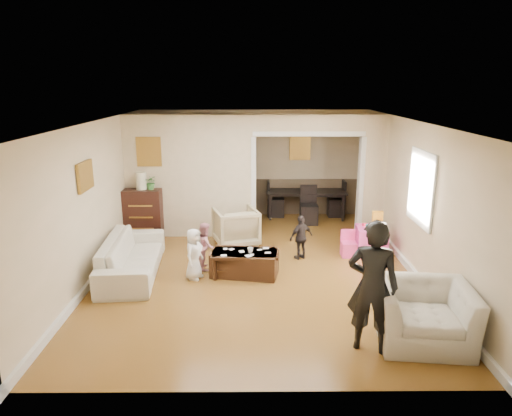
{
  "coord_description": "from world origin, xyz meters",
  "views": [
    {
      "loc": [
        -0.06,
        -7.77,
        3.23
      ],
      "look_at": [
        0.0,
        0.2,
        1.05
      ],
      "focal_mm": 32.29,
      "sensor_mm": 36.0,
      "label": 1
    }
  ],
  "objects_px": {
    "sofa": "(132,256)",
    "table_lamp": "(141,181)",
    "armchair_front": "(424,314)",
    "child_toddler": "(301,237)",
    "adult_person": "(372,286)",
    "child_kneel_a": "(194,254)",
    "coffee_table": "(245,263)",
    "cyan_cup": "(368,227)",
    "dining_table": "(306,203)",
    "coffee_cup": "(250,250)",
    "dresser": "(144,214)",
    "play_table": "(371,241)",
    "child_kneel_b": "(206,246)",
    "armchair_back": "(236,227)"
  },
  "relations": [
    {
      "from": "coffee_table",
      "to": "adult_person",
      "type": "relative_size",
      "value": 0.66
    },
    {
      "from": "armchair_front",
      "to": "coffee_table",
      "type": "relative_size",
      "value": 1.04
    },
    {
      "from": "dresser",
      "to": "child_toddler",
      "type": "distance_m",
      "value": 3.42
    },
    {
      "from": "play_table",
      "to": "dining_table",
      "type": "bearing_deg",
      "value": 109.96
    },
    {
      "from": "coffee_cup",
      "to": "adult_person",
      "type": "bearing_deg",
      "value": -56.64
    },
    {
      "from": "armchair_front",
      "to": "coffee_cup",
      "type": "relative_size",
      "value": 11.61
    },
    {
      "from": "armchair_front",
      "to": "child_kneel_b",
      "type": "relative_size",
      "value": 1.37
    },
    {
      "from": "dining_table",
      "to": "child_kneel_a",
      "type": "xyz_separation_m",
      "value": [
        -2.31,
        -3.79,
        0.1
      ]
    },
    {
      "from": "table_lamp",
      "to": "coffee_cup",
      "type": "distance_m",
      "value": 3.11
    },
    {
      "from": "armchair_back",
      "to": "adult_person",
      "type": "bearing_deg",
      "value": 97.59
    },
    {
      "from": "play_table",
      "to": "child_kneel_a",
      "type": "distance_m",
      "value": 3.47
    },
    {
      "from": "dresser",
      "to": "dining_table",
      "type": "height_order",
      "value": "dresser"
    },
    {
      "from": "armchair_front",
      "to": "dresser",
      "type": "bearing_deg",
      "value": 144.26
    },
    {
      "from": "sofa",
      "to": "child_toddler",
      "type": "relative_size",
      "value": 2.62
    },
    {
      "from": "table_lamp",
      "to": "child_kneel_a",
      "type": "relative_size",
      "value": 0.41
    },
    {
      "from": "armchair_back",
      "to": "sofa",
      "type": "bearing_deg",
      "value": 22.52
    },
    {
      "from": "cyan_cup",
      "to": "child_kneel_b",
      "type": "xyz_separation_m",
      "value": [
        -3.03,
        -0.63,
        -0.15
      ]
    },
    {
      "from": "play_table",
      "to": "child_kneel_b",
      "type": "bearing_deg",
      "value": -167.82
    },
    {
      "from": "armchair_back",
      "to": "dresser",
      "type": "distance_m",
      "value": 2.0
    },
    {
      "from": "table_lamp",
      "to": "dining_table",
      "type": "distance_m",
      "value": 4.12
    },
    {
      "from": "child_kneel_b",
      "to": "armchair_front",
      "type": "bearing_deg",
      "value": -138.41
    },
    {
      "from": "dresser",
      "to": "play_table",
      "type": "relative_size",
      "value": 1.94
    },
    {
      "from": "cyan_cup",
      "to": "adult_person",
      "type": "bearing_deg",
      "value": -102.92
    },
    {
      "from": "sofa",
      "to": "dining_table",
      "type": "bearing_deg",
      "value": -48.1
    },
    {
      "from": "coffee_table",
      "to": "cyan_cup",
      "type": "distance_m",
      "value": 2.54
    },
    {
      "from": "dresser",
      "to": "table_lamp",
      "type": "distance_m",
      "value": 0.72
    },
    {
      "from": "table_lamp",
      "to": "play_table",
      "type": "height_order",
      "value": "table_lamp"
    },
    {
      "from": "armchair_front",
      "to": "dresser",
      "type": "height_order",
      "value": "dresser"
    },
    {
      "from": "armchair_front",
      "to": "child_kneel_a",
      "type": "height_order",
      "value": "child_kneel_a"
    },
    {
      "from": "dresser",
      "to": "play_table",
      "type": "distance_m",
      "value": 4.7
    },
    {
      "from": "armchair_front",
      "to": "child_toddler",
      "type": "xyz_separation_m",
      "value": [
        -1.27,
        2.89,
        0.05
      ]
    },
    {
      "from": "dining_table",
      "to": "child_toddler",
      "type": "height_order",
      "value": "child_toddler"
    },
    {
      "from": "sofa",
      "to": "table_lamp",
      "type": "distance_m",
      "value": 2.09
    },
    {
      "from": "armchair_front",
      "to": "armchair_back",
      "type": "bearing_deg",
      "value": 130.96
    },
    {
      "from": "play_table",
      "to": "dining_table",
      "type": "xyz_separation_m",
      "value": [
        -0.97,
        2.67,
        0.07
      ]
    },
    {
      "from": "play_table",
      "to": "child_toddler",
      "type": "xyz_separation_m",
      "value": [
        -1.38,
        -0.23,
        0.16
      ]
    },
    {
      "from": "coffee_cup",
      "to": "dining_table",
      "type": "distance_m",
      "value": 3.94
    },
    {
      "from": "coffee_table",
      "to": "play_table",
      "type": "bearing_deg",
      "value": 21.86
    },
    {
      "from": "coffee_cup",
      "to": "child_toddler",
      "type": "bearing_deg",
      "value": 40.1
    },
    {
      "from": "play_table",
      "to": "armchair_front",
      "type": "bearing_deg",
      "value": -92.06
    },
    {
      "from": "table_lamp",
      "to": "coffee_table",
      "type": "xyz_separation_m",
      "value": [
        2.16,
        -1.93,
        -1.05
      ]
    },
    {
      "from": "cyan_cup",
      "to": "child_toddler",
      "type": "xyz_separation_m",
      "value": [
        -1.28,
        -0.18,
        -0.15
      ]
    },
    {
      "from": "armchair_front",
      "to": "table_lamp",
      "type": "xyz_separation_m",
      "value": [
        -4.48,
        4.07,
        0.89
      ]
    },
    {
      "from": "sofa",
      "to": "dining_table",
      "type": "relative_size",
      "value": 1.15
    },
    {
      "from": "dresser",
      "to": "adult_person",
      "type": "height_order",
      "value": "adult_person"
    },
    {
      "from": "child_kneel_a",
      "to": "table_lamp",
      "type": "bearing_deg",
      "value": 52.9
    },
    {
      "from": "play_table",
      "to": "coffee_cup",
      "type": "bearing_deg",
      "value": -156.26
    },
    {
      "from": "adult_person",
      "to": "child_kneel_a",
      "type": "bearing_deg",
      "value": -21.67
    },
    {
      "from": "armchair_back",
      "to": "armchair_front",
      "type": "bearing_deg",
      "value": 107.06
    },
    {
      "from": "table_lamp",
      "to": "cyan_cup",
      "type": "height_order",
      "value": "table_lamp"
    }
  ]
}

